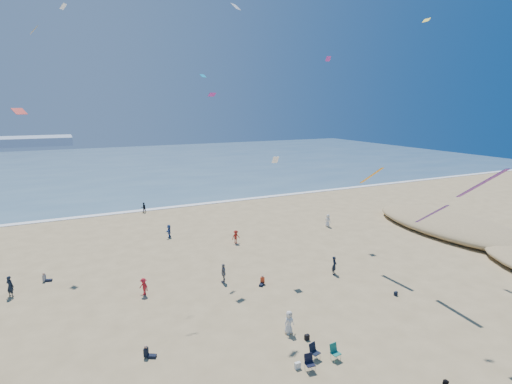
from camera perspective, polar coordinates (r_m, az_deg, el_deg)
name	(u,v)px	position (r m, az deg, el deg)	size (l,w,h in m)	color
ocean	(102,166)	(110.60, -21.09, 3.43)	(220.00, 100.00, 0.06)	#476B84
surf_line	(135,211)	(61.74, -16.90, -2.64)	(220.00, 1.20, 0.08)	white
standing_flyers	(254,285)	(33.71, -0.33, -13.18)	(35.60, 50.37, 1.81)	navy
seated_group	(249,339)	(27.68, -0.94, -20.21)	(21.81, 31.60, 0.84)	white
chair_cluster	(321,356)	(26.29, 9.20, -22.11)	(2.67, 1.50, 1.00)	black
white_tote	(298,365)	(25.89, 5.97, -23.42)	(0.35, 0.20, 0.40)	silver
black_backpack	(307,337)	(28.44, 7.29, -19.89)	(0.30, 0.22, 0.38)	black
navy_bag	(396,293)	(35.73, 19.34, -13.52)	(0.28, 0.18, 0.34)	black
kites_aloft	(306,115)	(32.68, 7.20, 10.91)	(43.92, 36.01, 29.66)	#0DB1E8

